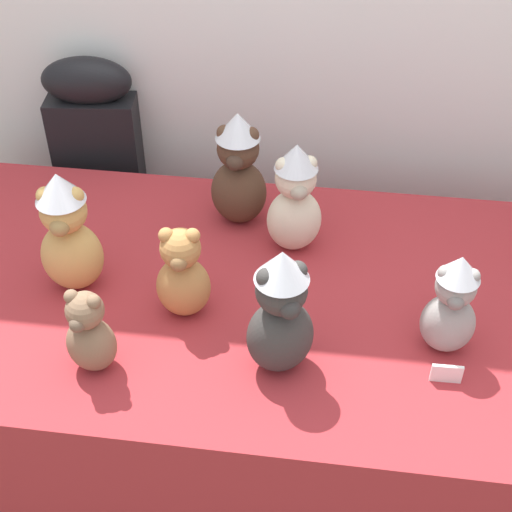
{
  "coord_description": "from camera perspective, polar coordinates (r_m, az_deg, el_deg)",
  "views": [
    {
      "loc": [
        0.19,
        -1.13,
        2.0
      ],
      "look_at": [
        0.0,
        0.25,
        0.82
      ],
      "focal_mm": 52.28,
      "sensor_mm": 36.0,
      "label": 1
    }
  ],
  "objects": [
    {
      "name": "display_table",
      "position": [
        2.16,
        0.0,
        -9.58
      ],
      "size": [
        1.99,
        0.97,
        0.7
      ],
      "primitive_type": "cube",
      "color": "maroon",
      "rests_on": "ground_plane"
    },
    {
      "name": "instrument_case",
      "position": [
        2.61,
        -11.5,
        4.65
      ],
      "size": [
        0.29,
        0.15,
        1.02
      ],
      "rotation": [
        0.0,
        0.0,
        0.11
      ],
      "color": "black",
      "rests_on": "ground_plane"
    },
    {
      "name": "teddy_bear_ash",
      "position": [
        1.73,
        14.75,
        -3.67
      ],
      "size": [
        0.13,
        0.11,
        0.28
      ],
      "rotation": [
        0.0,
        0.0,
        -0.06
      ],
      "color": "gray",
      "rests_on": "display_table"
    },
    {
      "name": "teddy_bear_cocoa",
      "position": [
        2.04,
        -1.36,
        6.56
      ],
      "size": [
        0.16,
        0.14,
        0.34
      ],
      "rotation": [
        0.0,
        0.0,
        -0.02
      ],
      "color": "#4C3323",
      "rests_on": "display_table"
    },
    {
      "name": "teddy_bear_honey",
      "position": [
        1.88,
        -14.2,
        1.65
      ],
      "size": [
        0.17,
        0.15,
        0.34
      ],
      "rotation": [
        0.0,
        0.0,
        0.13
      ],
      "color": "tan",
      "rests_on": "display_table"
    },
    {
      "name": "teddy_bear_cream",
      "position": [
        1.95,
        3.0,
        4.36
      ],
      "size": [
        0.17,
        0.16,
        0.32
      ],
      "rotation": [
        0.0,
        0.0,
        0.26
      ],
      "color": "beige",
      "rests_on": "display_table"
    },
    {
      "name": "teddy_bear_caramel",
      "position": [
        1.78,
        -5.64,
        -1.46
      ],
      "size": [
        0.14,
        0.12,
        0.26
      ],
      "rotation": [
        0.0,
        0.0,
        0.1
      ],
      "color": "#B27A42",
      "rests_on": "display_table"
    },
    {
      "name": "teddy_bear_charcoal",
      "position": [
        1.62,
        1.92,
        -4.4
      ],
      "size": [
        0.19,
        0.18,
        0.34
      ],
      "rotation": [
        0.0,
        0.0,
        0.47
      ],
      "color": "#383533",
      "rests_on": "display_table"
    },
    {
      "name": "teddy_bear_mocha",
      "position": [
        1.7,
        -12.63,
        -5.82
      ],
      "size": [
        0.13,
        0.12,
        0.23
      ],
      "rotation": [
        0.0,
        0.0,
        -0.17
      ],
      "color": "#7F6047",
      "rests_on": "display_table"
    },
    {
      "name": "name_card_front_left",
      "position": [
        1.74,
        14.37,
        -8.71
      ],
      "size": [
        0.07,
        0.01,
        0.05
      ],
      "primitive_type": "cube",
      "rotation": [
        0.0,
        0.0,
        0.02
      ],
      "color": "white",
      "rests_on": "display_table"
    }
  ]
}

